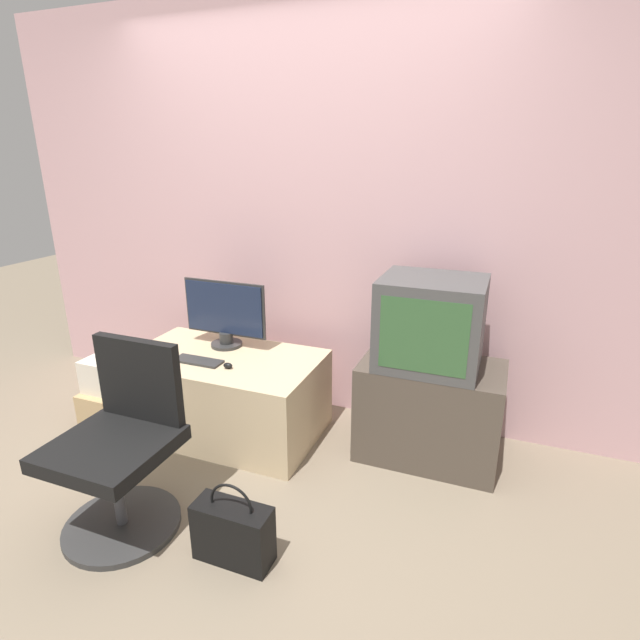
% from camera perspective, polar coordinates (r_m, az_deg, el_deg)
% --- Properties ---
extents(ground_plane, '(12.00, 12.00, 0.00)m').
position_cam_1_polar(ground_plane, '(2.67, -13.17, -21.27)').
color(ground_plane, '#7F705B').
extents(wall_back, '(4.40, 0.05, 2.60)m').
position_cam_1_polar(wall_back, '(3.24, -1.53, 11.78)').
color(wall_back, '#CC9EA3').
rests_on(wall_back, ground_plane).
extents(desk, '(1.17, 0.69, 0.51)m').
position_cam_1_polar(desk, '(3.21, -10.76, -8.28)').
color(desk, '#CCB289').
rests_on(desk, ground_plane).
extents(side_stand, '(0.78, 0.47, 0.57)m').
position_cam_1_polar(side_stand, '(2.97, 12.36, -10.09)').
color(side_stand, '#4C4238').
rests_on(side_stand, ground_plane).
extents(main_monitor, '(0.56, 0.20, 0.43)m').
position_cam_1_polar(main_monitor, '(3.19, -10.82, 0.71)').
color(main_monitor, '#2D2D2D').
rests_on(main_monitor, desk).
extents(keyboard, '(0.30, 0.11, 0.01)m').
position_cam_1_polar(keyboard, '(3.05, -13.75, -4.57)').
color(keyboard, '#2D2D2D').
rests_on(keyboard, desk).
extents(mouse, '(0.06, 0.04, 0.03)m').
position_cam_1_polar(mouse, '(2.93, -10.48, -5.16)').
color(mouse, black).
rests_on(mouse, desk).
extents(crt_tv, '(0.54, 0.46, 0.49)m').
position_cam_1_polar(crt_tv, '(2.74, 12.53, -0.34)').
color(crt_tv, '#474747').
rests_on(crt_tv, side_stand).
extents(office_chair, '(0.54, 0.54, 0.88)m').
position_cam_1_polar(office_chair, '(2.55, -21.76, -13.64)').
color(office_chair, '#333333').
rests_on(office_chair, ground_plane).
extents(cardboard_box_lower, '(0.24, 0.28, 0.23)m').
position_cam_1_polar(cardboard_box_lower, '(3.58, -23.23, -9.07)').
color(cardboard_box_lower, tan).
rests_on(cardboard_box_lower, ground_plane).
extents(cardboard_box_upper, '(0.22, 0.17, 0.22)m').
position_cam_1_polar(cardboard_box_upper, '(3.49, -23.70, -5.84)').
color(cardboard_box_upper, beige).
rests_on(cardboard_box_upper, cardboard_box_lower).
extents(handbag, '(0.35, 0.14, 0.39)m').
position_cam_1_polar(handbag, '(2.37, -9.90, -22.78)').
color(handbag, black).
rests_on(handbag, ground_plane).
extents(book, '(0.23, 0.12, 0.02)m').
position_cam_1_polar(book, '(3.45, -26.95, -12.70)').
color(book, navy).
rests_on(book, ground_plane).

